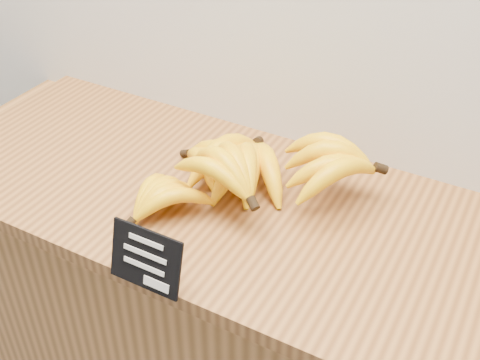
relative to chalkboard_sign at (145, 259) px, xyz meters
The scene contains 3 objects.
counter_top 0.28m from the chalkboard_sign, 78.40° to the left, with size 1.39×0.54×0.03m, color #99612F.
chalkboard_sign is the anchor object (origin of this frame).
banana_pile 0.29m from the chalkboard_sign, 84.47° to the left, with size 0.47×0.36×0.12m.
Camera 1 is at (0.50, 1.94, 1.65)m, focal length 45.00 mm.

